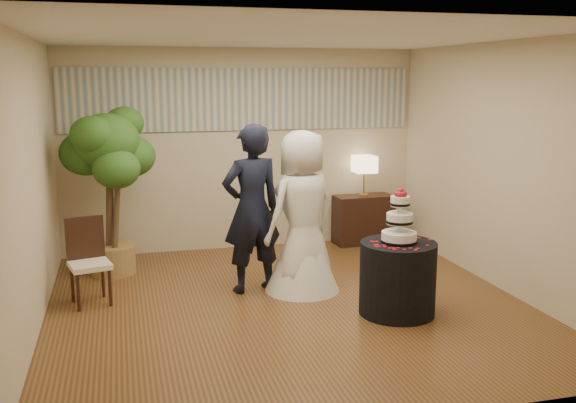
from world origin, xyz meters
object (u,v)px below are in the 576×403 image
object	(u,v)px
bride	(302,212)
console	(363,219)
table_lamp	(364,176)
side_chair	(90,262)
wedding_cake	(400,215)
groom	(252,209)
cake_table	(398,278)
ficus_tree	(109,191)

from	to	relation	value
bride	console	world-z (taller)	bride
table_lamp	side_chair	xyz separation A→B (m)	(-3.77, -1.68, -0.54)
console	side_chair	size ratio (longest dim) A/B	0.92
wedding_cake	table_lamp	distance (m)	2.86
bride	wedding_cake	size ratio (longest dim) A/B	3.26
groom	table_lamp	xyz separation A→B (m)	(2.00, 1.69, 0.05)
groom	wedding_cake	xyz separation A→B (m)	(1.30, -1.09, 0.08)
table_lamp	groom	bearing A→B (deg)	-139.93
cake_table	ficus_tree	bearing A→B (deg)	142.64
cake_table	wedding_cake	xyz separation A→B (m)	(0.00, 0.00, 0.66)
console	table_lamp	xyz separation A→B (m)	(0.00, 0.00, 0.65)
console	wedding_cake	bearing A→B (deg)	-107.17
console	groom	bearing A→B (deg)	-142.76
table_lamp	side_chair	bearing A→B (deg)	-156.00
cake_table	ficus_tree	size ratio (longest dim) A/B	0.37
groom	console	world-z (taller)	groom
console	ficus_tree	size ratio (longest dim) A/B	0.41
ficus_tree	groom	bearing A→B (deg)	-35.02
bride	table_lamp	distance (m)	2.32
wedding_cake	table_lamp	size ratio (longest dim) A/B	0.97
side_chair	console	bearing A→B (deg)	10.24
bride	cake_table	bearing A→B (deg)	103.39
groom	ficus_tree	xyz separation A→B (m)	(-1.54, 1.08, 0.09)
console	bride	bearing A→B (deg)	-131.56
bride	cake_table	world-z (taller)	bride
cake_table	console	xyz separation A→B (m)	(0.71, 2.77, -0.02)
bride	ficus_tree	xyz separation A→B (m)	(-2.10, 1.20, 0.13)
table_lamp	bride	bearing A→B (deg)	-128.73
ficus_tree	bride	bearing A→B (deg)	-29.79
console	cake_table	bearing A→B (deg)	-107.17
bride	wedding_cake	distance (m)	1.22
ficus_tree	side_chair	bearing A→B (deg)	-101.60
bride	side_chair	distance (m)	2.37
groom	ficus_tree	distance (m)	1.89
bride	ficus_tree	bearing A→B (deg)	-53.87
wedding_cake	cake_table	bearing A→B (deg)	0.00
groom	cake_table	bearing A→B (deg)	127.95
table_lamp	side_chair	size ratio (longest dim) A/B	0.63
cake_table	side_chair	distance (m)	3.25
groom	console	distance (m)	2.69
ficus_tree	console	bearing A→B (deg)	9.68
bride	side_chair	size ratio (longest dim) A/B	1.98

